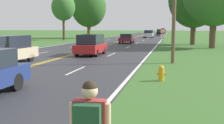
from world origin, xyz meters
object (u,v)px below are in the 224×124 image
(fire_hydrant, at_px, (161,73))
(tree_right_cluster, at_px, (63,7))
(tree_mid_treeline, at_px, (89,7))
(traffic_sign, at_px, (163,34))
(car_red_van_mid_near, at_px, (91,44))
(car_black_suv_distant, at_px, (160,32))
(car_champagne_van_approaching, at_px, (6,49))
(car_silver_suv_receding, at_px, (149,34))
(car_maroon_sedan_mid_far, at_px, (127,38))

(fire_hydrant, height_order, tree_right_cluster, tree_right_cluster)
(tree_mid_treeline, bearing_deg, traffic_sign, -60.03)
(fire_hydrant, xyz_separation_m, car_red_van_mid_near, (-6.20, 10.25, 0.55))
(fire_hydrant, bearing_deg, tree_mid_treeline, 110.51)
(fire_hydrant, height_order, tree_mid_treeline, tree_mid_treeline)
(car_red_van_mid_near, height_order, car_black_suv_distant, car_black_suv_distant)
(car_champagne_van_approaching, height_order, car_red_van_mid_near, car_champagne_van_approaching)
(car_silver_suv_receding, bearing_deg, traffic_sign, 7.82)
(fire_hydrant, relative_size, car_champagne_van_approaching, 0.14)
(tree_mid_treeline, bearing_deg, car_maroon_sedan_mid_far, -57.09)
(car_silver_suv_receding, height_order, car_black_suv_distant, car_black_suv_distant)
(tree_right_cluster, relative_size, car_champagne_van_approaching, 1.68)
(tree_mid_treeline, distance_m, car_champagne_van_approaching, 42.45)
(car_red_van_mid_near, xyz_separation_m, car_maroon_sedan_mid_far, (0.10, 18.25, -0.17))
(tree_right_cluster, distance_m, car_red_van_mid_near, 28.92)
(fire_hydrant, distance_m, traffic_sign, 16.86)
(traffic_sign, xyz_separation_m, tree_right_cluster, (-18.28, 19.00, 4.18))
(car_red_van_mid_near, bearing_deg, car_silver_suv_receding, 177.15)
(car_champagne_van_approaching, bearing_deg, tree_right_cluster, 18.35)
(car_black_suv_distant, bearing_deg, car_silver_suv_receding, -10.49)
(car_champagne_van_approaching, relative_size, car_maroon_sedan_mid_far, 1.22)
(tree_mid_treeline, height_order, tree_right_cluster, tree_mid_treeline)
(traffic_sign, height_order, car_champagne_van_approaching, traffic_sign)
(car_red_van_mid_near, relative_size, car_maroon_sedan_mid_far, 1.04)
(traffic_sign, bearing_deg, car_red_van_mid_near, -130.88)
(car_maroon_sedan_mid_far, bearing_deg, car_champagne_van_approaching, -9.00)
(traffic_sign, xyz_separation_m, car_maroon_sedan_mid_far, (-5.56, 11.70, -0.96))
(traffic_sign, relative_size, tree_right_cluster, 0.27)
(car_silver_suv_receding, relative_size, car_black_suv_distant, 0.97)
(car_champagne_van_approaching, bearing_deg, tree_mid_treeline, 12.43)
(car_maroon_sedan_mid_far, bearing_deg, traffic_sign, 25.14)
(car_champagne_van_approaching, distance_m, car_maroon_sedan_mid_far, 25.05)
(tree_mid_treeline, distance_m, car_black_suv_distant, 24.30)
(car_red_van_mid_near, bearing_deg, fire_hydrant, 30.36)
(car_red_van_mid_near, relative_size, car_silver_suv_receding, 1.04)
(traffic_sign, xyz_separation_m, tree_mid_treeline, (-16.39, 28.43, 4.81))
(fire_hydrant, relative_size, car_red_van_mid_near, 0.16)
(car_champagne_van_approaching, relative_size, car_red_van_mid_near, 1.18)
(traffic_sign, bearing_deg, tree_mid_treeline, 119.97)
(car_maroon_sedan_mid_far, bearing_deg, fire_hydrant, 11.78)
(car_black_suv_distant, bearing_deg, traffic_sign, 0.40)
(tree_mid_treeline, bearing_deg, fire_hydrant, -69.49)
(car_maroon_sedan_mid_far, relative_size, car_black_suv_distant, 0.97)
(car_maroon_sedan_mid_far, distance_m, car_silver_suv_receding, 22.11)
(fire_hydrant, xyz_separation_m, traffic_sign, (-0.53, 16.80, 1.34))
(tree_mid_treeline, height_order, car_black_suv_distant, tree_mid_treeline)
(tree_right_cluster, relative_size, car_black_suv_distant, 1.98)
(fire_hydrant, relative_size, tree_mid_treeline, 0.06)
(tree_mid_treeline, distance_m, car_red_van_mid_near, 37.01)
(car_red_van_mid_near, distance_m, car_silver_suv_receding, 40.34)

